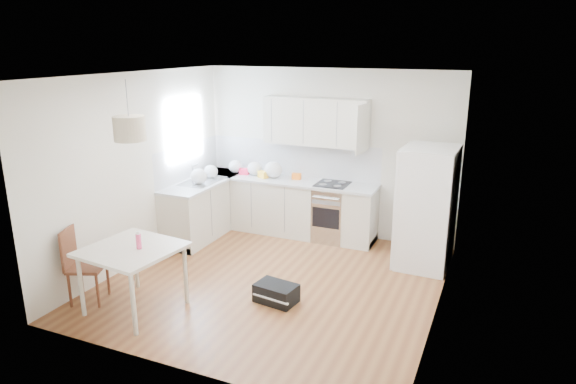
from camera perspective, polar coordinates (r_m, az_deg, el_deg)
The scene contains 29 objects.
floor at distance 6.97m, azimuth -1.59°, elevation -9.91°, with size 4.20×4.20×0.00m, color brown.
ceiling at distance 6.27m, azimuth -1.79°, elevation 12.85°, with size 4.20×4.20×0.00m, color white.
wall_back at distance 8.38m, azimuth 4.40°, elevation 4.34°, with size 4.20×4.20×0.00m, color beige.
wall_left at distance 7.59m, azimuth -16.22°, elevation 2.48°, with size 4.20×4.20×0.00m, color beige.
wall_right at distance 5.94m, azimuth 17.00°, elevation -1.30°, with size 4.20×4.20×0.00m, color beige.
window_glassblock at distance 8.41m, azimuth -11.42°, elevation 6.87°, with size 0.02×1.00×1.00m, color #BFE0F9.
cabinets_back at distance 8.56m, azimuth -0.19°, elevation -1.68°, with size 3.00×0.60×0.88m, color beige.
cabinets_left at distance 8.59m, azimuth -9.16°, elevation -1.81°, with size 0.60×1.80×0.88m, color beige.
counter_back at distance 8.43m, azimuth -0.19°, elevation 1.30°, with size 3.02×0.64×0.04m, color #B3B6B8.
counter_left at distance 8.46m, azimuth -9.30°, elevation 1.15°, with size 0.64×1.82×0.04m, color #B3B6B8.
backsplash_back at distance 8.62m, azimuth 0.59°, elevation 3.75°, with size 3.00×0.01×0.58m, color silver.
backsplash_left at distance 8.55m, azimuth -11.06°, elevation 3.36°, with size 0.01×1.80×0.58m, color silver.
upper_cabinets at distance 8.19m, azimuth 3.11°, elevation 7.81°, with size 1.70×0.32×0.75m, color beige.
range_oven at distance 8.28m, azimuth 4.89°, elevation -2.34°, with size 0.50×0.61×0.88m, color #B5B8BA, non-canonical shape.
sink at distance 8.42m, azimuth -9.49°, elevation 1.17°, with size 0.50×0.80×0.16m, color #B5B8BA, non-canonical shape.
refrigerator at distance 7.43m, azimuth 15.27°, elevation -1.68°, with size 0.83×0.86×1.71m, color white, non-canonical shape.
dining_table at distance 6.27m, azimuth -16.92°, elevation -6.69°, with size 1.11×1.11×0.79m.
dining_chair at distance 6.75m, azimuth -21.43°, elevation -7.58°, with size 0.40×0.40×0.95m, color #482415, non-canonical shape.
drink_bottle at distance 6.15m, azimuth -16.27°, elevation -5.14°, with size 0.06×0.06×0.21m, color #E53F71.
gym_bag at distance 6.42m, azimuth -1.32°, elevation -11.16°, with size 0.50×0.33×0.23m, color black.
pendant_lamp at distance 5.83m, azimuth -17.20°, elevation 6.76°, with size 0.35×0.35×0.27m, color beige.
grocery_bag_a at distance 8.86m, azimuth -5.86°, elevation 2.83°, with size 0.25×0.21×0.22m, color white.
grocery_bag_b at distance 8.66m, azimuth -3.71°, elevation 2.61°, with size 0.26×0.22×0.23m, color white.
grocery_bag_c at distance 8.48m, azimuth -1.65°, elevation 2.49°, with size 0.30×0.26×0.27m, color white.
grocery_bag_d at distance 8.60m, azimuth -8.57°, elevation 2.28°, with size 0.24×0.20×0.21m, color white.
grocery_bag_e at distance 8.25m, azimuth -9.88°, elevation 1.74°, with size 0.27×0.23×0.24m, color white.
snack_orange at distance 8.41m, azimuth 0.96°, elevation 1.76°, with size 0.15×0.09×0.10m, color orange.
snack_yellow at distance 8.51m, azimuth -2.79°, elevation 1.95°, with size 0.16×0.10×0.11m, color yellow.
snack_red at distance 8.75m, azimuth -4.88°, elevation 2.29°, with size 0.15×0.10×0.11m, color red.
Camera 1 is at (2.65, -5.67, 3.06)m, focal length 32.00 mm.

